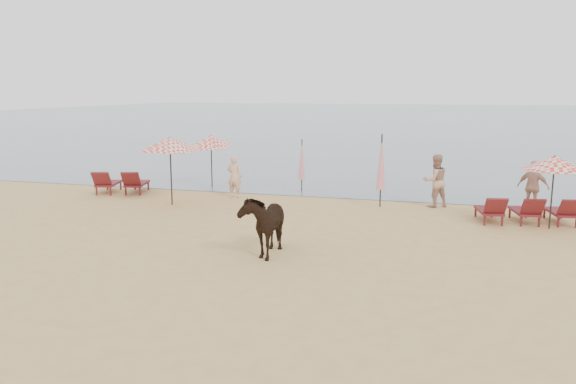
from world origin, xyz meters
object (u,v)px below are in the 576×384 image
umbrella_open_right (555,163)px  beachgoer_left (234,176)px  umbrella_closed_left (302,160)px  beachgoer_right_a (435,181)px  lounger_cluster_right (527,210)px  umbrella_open_left_b (211,141)px  beachgoer_right_b (533,187)px  cow (264,223)px  umbrella_open_left_a (170,144)px  lounger_cluster_left (121,182)px  umbrella_closed_right (381,162)px

umbrella_open_right → beachgoer_left: bearing=144.1°
umbrella_open_right → umbrella_closed_left: bearing=130.8°
beachgoer_right_a → lounger_cluster_right: bearing=115.1°
umbrella_open_left_b → beachgoer_right_b: size_ratio=1.30×
lounger_cluster_right → cow: bearing=-152.3°
umbrella_open_left_b → beachgoer_right_a: 9.10m
cow → umbrella_open_left_a: bearing=132.4°
lounger_cluster_right → beachgoer_left: beachgoer_left is taller
lounger_cluster_left → beachgoer_left: beachgoer_left is taller
lounger_cluster_right → umbrella_closed_right: umbrella_closed_right is taller
lounger_cluster_left → beachgoer_right_a: (11.73, 0.71, 0.47)m
umbrella_open_left_a → umbrella_closed_right: bearing=35.1°
umbrella_open_right → umbrella_closed_left: umbrella_open_right is taller
cow → beachgoer_right_a: size_ratio=1.00×
umbrella_open_left_b → cow: bearing=-41.3°
umbrella_open_left_b → umbrella_open_right: bearing=0.5°
umbrella_open_left_b → beachgoer_right_b: 12.16m
beachgoer_right_a → umbrella_open_left_b: bearing=-41.2°
umbrella_open_left_a → beachgoer_left: (1.62, 1.88, -1.34)m
umbrella_closed_left → beachgoer_right_a: bearing=-16.4°
umbrella_open_left_b → beachgoer_left: (1.69, -1.79, -1.14)m
lounger_cluster_right → beachgoer_right_b: bearing=67.9°
umbrella_closed_left → beachgoer_right_b: bearing=-10.9°
lounger_cluster_left → umbrella_open_left_a: (2.89, -1.41, 1.68)m
umbrella_open_left_a → beachgoer_right_a: (8.84, 2.11, -1.22)m
beachgoer_left → beachgoer_right_a: (7.23, 0.23, 0.12)m
umbrella_closed_right → umbrella_open_left_a: bearing=-166.8°
umbrella_open_left_a → umbrella_open_right: bearing=21.1°
lounger_cluster_right → umbrella_open_right: umbrella_open_right is taller
umbrella_closed_left → cow: umbrella_closed_left is taller
umbrella_closed_left → beachgoer_right_a: umbrella_closed_left is taller
beachgoer_left → beachgoer_right_b: beachgoer_right_b is taller
lounger_cluster_right → umbrella_closed_left: 8.51m
umbrella_open_right → beachgoer_right_a: umbrella_open_right is taller
umbrella_open_right → beachgoer_right_b: 2.47m
umbrella_open_left_b → cow: size_ratio=1.22×
lounger_cluster_left → umbrella_open_left_b: (2.82, 2.26, 1.48)m
beachgoer_left → beachgoer_right_a: bearing=-176.1°
umbrella_open_right → beachgoer_left: 10.77m
umbrella_closed_right → beachgoer_right_a: umbrella_closed_right is taller
lounger_cluster_right → umbrella_closed_left: umbrella_closed_left is taller
lounger_cluster_right → beachgoer_left: (-9.94, 1.57, 0.37)m
lounger_cluster_right → umbrella_closed_left: bearing=147.2°
umbrella_open_left_a → umbrella_closed_right: 7.26m
lounger_cluster_right → cow: cow is taller
beachgoer_right_a → beachgoer_right_b: 3.09m
umbrella_open_left_b → beachgoer_right_b: (12.00, -1.63, -1.07)m
lounger_cluster_left → lounger_cluster_right: (14.45, -1.10, -0.03)m
umbrella_open_right → lounger_cluster_left: bearing=149.1°
umbrella_open_left_b → umbrella_open_right: umbrella_open_left_b is taller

